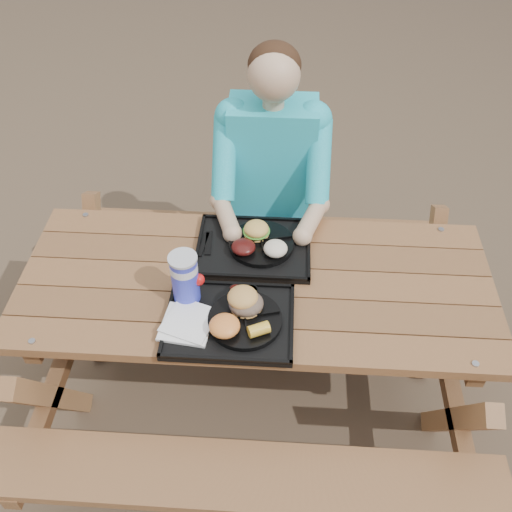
{
  "coord_description": "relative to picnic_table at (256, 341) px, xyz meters",
  "views": [
    {
      "loc": [
        0.09,
        -1.48,
        2.33
      ],
      "look_at": [
        0.0,
        0.0,
        0.88
      ],
      "focal_mm": 40.0,
      "sensor_mm": 36.0,
      "label": 1
    }
  ],
  "objects": [
    {
      "name": "baked_beans",
      "position": [
        -0.06,
        0.12,
        0.44
      ],
      "size": [
        0.09,
        0.09,
        0.04
      ],
      "primitive_type": "ellipsoid",
      "color": "#440F0D",
      "rests_on": "plate_far"
    },
    {
      "name": "mac_cheese",
      "position": [
        -0.09,
        -0.28,
        0.44
      ],
      "size": [
        0.11,
        0.11,
        0.05
      ],
      "primitive_type": "ellipsoid",
      "color": "#FB9842",
      "rests_on": "plate_near"
    },
    {
      "name": "diner",
      "position": [
        0.03,
        0.63,
        0.27
      ],
      "size": [
        0.48,
        0.84,
        1.28
      ],
      "primitive_type": null,
      "color": "#1776A1",
      "rests_on": "ground"
    },
    {
      "name": "napkin_stack",
      "position": [
        -0.23,
        -0.25,
        0.4
      ],
      "size": [
        0.19,
        0.19,
        0.02
      ],
      "primitive_type": "cube",
      "rotation": [
        0.0,
        0.0,
        -0.12
      ],
      "color": "white",
      "rests_on": "tray_near"
    },
    {
      "name": "tray_near",
      "position": [
        -0.08,
        -0.21,
        0.39
      ],
      "size": [
        0.45,
        0.35,
        0.02
      ],
      "primitive_type": "cube",
      "color": "black",
      "rests_on": "picnic_table"
    },
    {
      "name": "picnic_table",
      "position": [
        0.0,
        0.0,
        0.0
      ],
      "size": [
        1.8,
        1.49,
        0.75
      ],
      "primitive_type": null,
      "color": "#999999",
      "rests_on": "ground"
    },
    {
      "name": "plate_near",
      "position": [
        -0.02,
        -0.22,
        0.41
      ],
      "size": [
        0.26,
        0.26,
        0.02
      ],
      "primitive_type": "cylinder",
      "color": "black",
      "rests_on": "tray_near"
    },
    {
      "name": "condiment_mustard",
      "position": [
        -0.01,
        -0.1,
        0.41
      ],
      "size": [
        0.05,
        0.05,
        0.03
      ],
      "primitive_type": "cylinder",
      "color": "yellow",
      "rests_on": "tray_near"
    },
    {
      "name": "corn_cob",
      "position": [
        0.03,
        -0.28,
        0.44
      ],
      "size": [
        0.1,
        0.1,
        0.04
      ],
      "primitive_type": null,
      "rotation": [
        0.0,
        0.0,
        0.44
      ],
      "color": "yellow",
      "rests_on": "plate_near"
    },
    {
      "name": "ground",
      "position": [
        0.0,
        0.0,
        -0.38
      ],
      "size": [
        60.0,
        60.0,
        0.0
      ],
      "primitive_type": "plane",
      "color": "#999999",
      "rests_on": "ground"
    },
    {
      "name": "potato_salad",
      "position": [
        0.07,
        0.11,
        0.44
      ],
      "size": [
        0.09,
        0.09,
        0.05
      ],
      "primitive_type": "ellipsoid",
      "color": "#EDE2C9",
      "rests_on": "plate_far"
    },
    {
      "name": "tray_far",
      "position": [
        -0.02,
        0.16,
        0.39
      ],
      "size": [
        0.45,
        0.35,
        0.02
      ],
      "primitive_type": "cube",
      "color": "black",
      "rests_on": "picnic_table"
    },
    {
      "name": "condiment_bbq",
      "position": [
        -0.07,
        -0.09,
        0.41
      ],
      "size": [
        0.05,
        0.05,
        0.03
      ],
      "primitive_type": "cylinder",
      "color": "black",
      "rests_on": "tray_near"
    },
    {
      "name": "sandwich",
      "position": [
        -0.02,
        -0.17,
        0.47
      ],
      "size": [
        0.11,
        0.11,
        0.12
      ],
      "primitive_type": null,
      "color": "#D99B4C",
      "rests_on": "plate_near"
    },
    {
      "name": "plate_far",
      "position": [
        0.01,
        0.17,
        0.41
      ],
      "size": [
        0.26,
        0.26,
        0.02
      ],
      "primitive_type": "cylinder",
      "color": "black",
      "rests_on": "tray_far"
    },
    {
      "name": "cutlery_far",
      "position": [
        -0.2,
        0.17,
        0.4
      ],
      "size": [
        0.03,
        0.14,
        0.01
      ],
      "primitive_type": "cube",
      "rotation": [
        0.0,
        0.0,
        0.06
      ],
      "color": "black",
      "rests_on": "tray_far"
    },
    {
      "name": "burger",
      "position": [
        -0.01,
        0.21,
        0.46
      ],
      "size": [
        0.1,
        0.1,
        0.09
      ],
      "primitive_type": null,
      "color": "#E1AD4F",
      "rests_on": "plate_far"
    },
    {
      "name": "soda_cup",
      "position": [
        -0.24,
        -0.12,
        0.49
      ],
      "size": [
        0.1,
        0.1,
        0.2
      ],
      "primitive_type": "cylinder",
      "color": "#1A24CA",
      "rests_on": "tray_near"
    }
  ]
}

